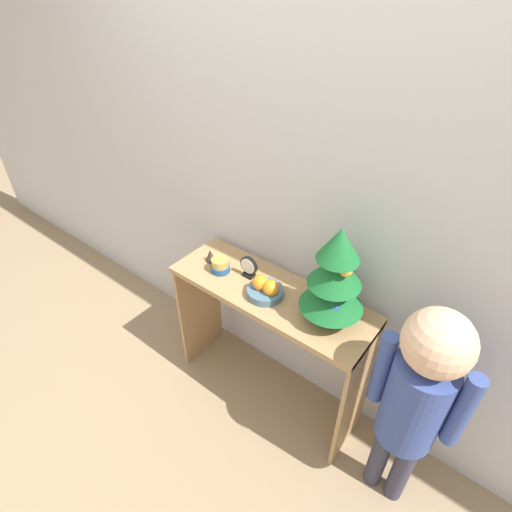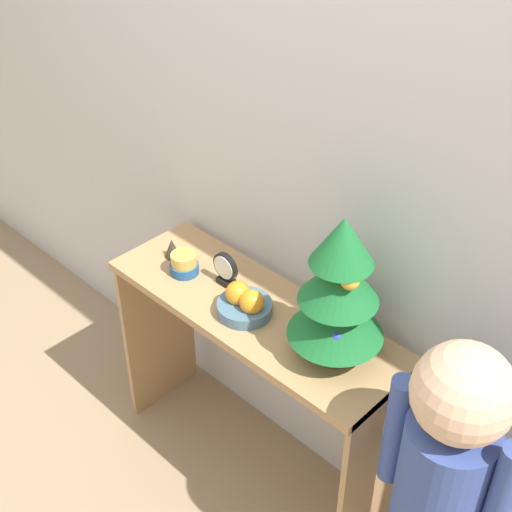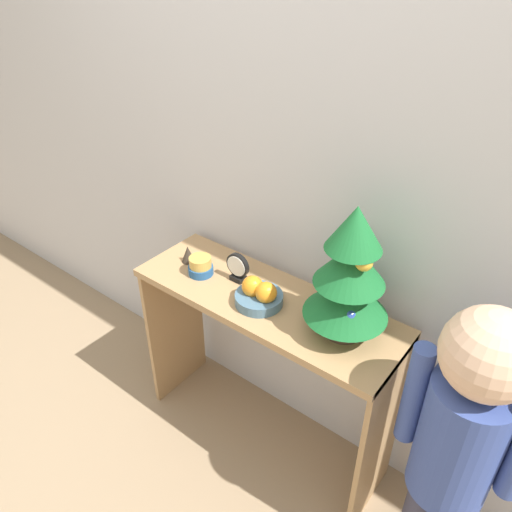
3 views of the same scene
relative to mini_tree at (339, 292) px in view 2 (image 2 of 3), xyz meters
The scene contains 9 objects.
ground_plane 1.09m from the mini_tree, 148.60° to the right, with size 12.00×12.00×0.00m, color #997F60.
back_wall 0.45m from the mini_tree, 146.59° to the left, with size 7.00×0.05×2.50m, color silver.
console_table 0.54m from the mini_tree, behind, with size 1.07×0.36×0.79m.
mini_tree is the anchor object (origin of this frame).
fruit_bowl 0.38m from the mini_tree, behind, with size 0.18×0.18×0.10m.
singing_bowl 0.65m from the mini_tree, behind, with size 0.10×0.10×0.08m.
desk_clock 0.51m from the mini_tree, behind, with size 0.10×0.04×0.12m.
figurine 0.75m from the mini_tree, behind, with size 0.06×0.06×0.07m.
child_figure 0.55m from the mini_tree, 13.65° to the right, with size 0.37×0.25×1.17m.
Camera 2 is at (1.24, -1.08, 2.28)m, focal length 50.00 mm.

